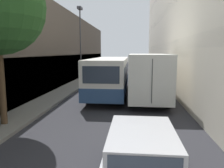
# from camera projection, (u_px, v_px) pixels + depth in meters

# --- Properties ---
(ground_plane) EXTENTS (150.00, 150.00, 0.00)m
(ground_plane) POSITION_uv_depth(u_px,v_px,m) (116.00, 101.00, 14.79)
(ground_plane) COLOR #2B2B30
(sidewalk_left) EXTENTS (1.86, 60.00, 0.16)m
(sidewalk_left) POSITION_uv_depth(u_px,v_px,m) (52.00, 98.00, 15.21)
(sidewalk_left) COLOR gray
(sidewalk_left) RESTS_ON ground_plane
(building_left_shopfront) EXTENTS (2.40, 60.00, 7.45)m
(building_left_shopfront) POSITION_uv_depth(u_px,v_px,m) (21.00, 50.00, 14.92)
(building_left_shopfront) COLOR #51473D
(building_left_shopfront) RESTS_ON ground_plane
(car_hatchback) EXTENTS (1.78, 4.33, 1.46)m
(car_hatchback) POSITION_uv_depth(u_px,v_px,m) (142.00, 161.00, 5.14)
(car_hatchback) COLOR #B7B7BC
(car_hatchback) RESTS_ON ground_plane
(bus) EXTENTS (2.54, 9.59, 2.82)m
(bus) POSITION_uv_depth(u_px,v_px,m) (110.00, 75.00, 16.72)
(bus) COLOR silver
(bus) RESTS_ON ground_plane
(box_truck) EXTENTS (2.47, 8.90, 3.15)m
(box_truck) POSITION_uv_depth(u_px,v_px,m) (147.00, 75.00, 15.36)
(box_truck) COLOR silver
(box_truck) RESTS_ON ground_plane
(panel_van) EXTENTS (1.82, 4.25, 2.04)m
(panel_van) POSITION_uv_depth(u_px,v_px,m) (115.00, 69.00, 27.99)
(panel_van) COLOR navy
(panel_van) RESTS_ON ground_plane
(street_lamp) EXTENTS (0.36, 0.80, 7.23)m
(street_lamp) POSITION_uv_depth(u_px,v_px,m) (80.00, 32.00, 20.32)
(street_lamp) COLOR #38383D
(street_lamp) RESTS_ON sidewalk_left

